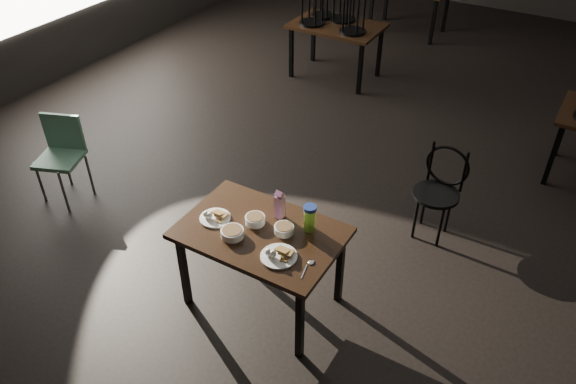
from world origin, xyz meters
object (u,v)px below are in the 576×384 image
Objects in this scene: main_table at (261,239)px; juice_carton at (280,205)px; water_bottle at (310,218)px; bentwood_chair at (440,186)px; school_chair at (61,150)px.

main_table is 0.29m from juice_carton.
water_bottle is at bearing 33.35° from main_table.
bentwood_chair reaches higher than main_table.
juice_carton is at bearing 176.59° from water_bottle.
school_chair is (-2.50, 0.03, -0.35)m from juice_carton.
juice_carton is 0.27m from water_bottle.
juice_carton is 0.28× the size of school_chair.
school_chair reaches higher than main_table.
main_table is 0.41m from water_bottle.
water_bottle is 1.51m from bentwood_chair.
main_table is at bearing -146.65° from water_bottle.
juice_carton reaches higher than bentwood_chair.
main_table is 1.38× the size of bentwood_chair.
water_bottle is 0.25× the size of bentwood_chair.
bentwood_chair is at bearing 66.19° from water_bottle.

